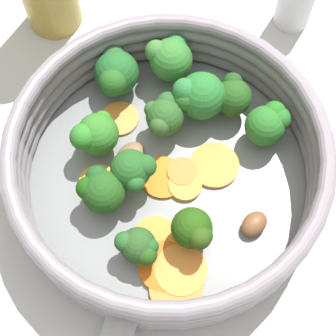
{
  "coord_description": "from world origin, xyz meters",
  "views": [
    {
      "loc": [
        -0.17,
        0.13,
        0.5
      ],
      "look_at": [
        0.0,
        0.0,
        0.03
      ],
      "focal_mm": 60.0,
      "sensor_mm": 36.0,
      "label": 1
    }
  ],
  "objects_px": {
    "broccoli_floret_2": "(164,116)",
    "broccoli_floret_8": "(230,96)",
    "broccoli_floret_3": "(170,58)",
    "broccoli_floret_6": "(138,247)",
    "carrot_slice_8": "(181,270)",
    "mushroom_piece_1": "(130,156)",
    "carrot_slice_4": "(99,184)",
    "carrot_slice_6": "(214,165)",
    "broccoli_floret_0": "(100,190)",
    "carrot_slice_5": "(165,267)",
    "broccoli_floret_5": "(116,73)",
    "carrot_slice_1": "(176,289)",
    "carrot_slice_2": "(182,172)",
    "broccoli_floret_9": "(198,96)",
    "broccoli_floret_4": "(96,134)",
    "carrot_slice_3": "(119,119)",
    "skillet": "(168,178)",
    "broccoli_floret_10": "(133,171)",
    "broccoli_floret_1": "(194,230)",
    "carrot_slice_7": "(163,178)",
    "mushroom_piece_0": "(254,224)",
    "carrot_slice_0": "(156,239)",
    "broccoli_floret_7": "(268,123)"
  },
  "relations": [
    {
      "from": "mushroom_piece_1",
      "to": "carrot_slice_4",
      "type": "bearing_deg",
      "value": 94.4
    },
    {
      "from": "carrot_slice_6",
      "to": "skillet",
      "type": "bearing_deg",
      "value": 62.73
    },
    {
      "from": "carrot_slice_5",
      "to": "broccoli_floret_6",
      "type": "distance_m",
      "value": 0.03
    },
    {
      "from": "carrot_slice_2",
      "to": "carrot_slice_6",
      "type": "xyz_separation_m",
      "value": [
        -0.01,
        -0.03,
        -0.0
      ]
    },
    {
      "from": "skillet",
      "to": "broccoli_floret_9",
      "type": "height_order",
      "value": "broccoli_floret_9"
    },
    {
      "from": "carrot_slice_3",
      "to": "carrot_slice_6",
      "type": "height_order",
      "value": "same"
    },
    {
      "from": "broccoli_floret_5",
      "to": "mushroom_piece_0",
      "type": "bearing_deg",
      "value": -177.61
    },
    {
      "from": "carrot_slice_4",
      "to": "broccoli_floret_9",
      "type": "distance_m",
      "value": 0.12
    },
    {
      "from": "carrot_slice_0",
      "to": "broccoli_floret_10",
      "type": "bearing_deg",
      "value": -18.38
    },
    {
      "from": "carrot_slice_4",
      "to": "broccoli_floret_6",
      "type": "xyz_separation_m",
      "value": [
        -0.08,
        0.01,
        0.02
      ]
    },
    {
      "from": "broccoli_floret_4",
      "to": "mushroom_piece_0",
      "type": "bearing_deg",
      "value": -157.74
    },
    {
      "from": "broccoli_floret_8",
      "to": "broccoli_floret_10",
      "type": "xyz_separation_m",
      "value": [
        -0.01,
        0.12,
        0.0
      ]
    },
    {
      "from": "carrot_slice_2",
      "to": "carrot_slice_4",
      "type": "relative_size",
      "value": 0.76
    },
    {
      "from": "carrot_slice_5",
      "to": "broccoli_floret_10",
      "type": "xyz_separation_m",
      "value": [
        0.08,
        -0.03,
        0.03
      ]
    },
    {
      "from": "carrot_slice_4",
      "to": "broccoli_floret_1",
      "type": "distance_m",
      "value": 0.11
    },
    {
      "from": "carrot_slice_8",
      "to": "mushroom_piece_1",
      "type": "xyz_separation_m",
      "value": [
        0.12,
        -0.03,
        0.0
      ]
    },
    {
      "from": "carrot_slice_0",
      "to": "carrot_slice_3",
      "type": "distance_m",
      "value": 0.13
    },
    {
      "from": "broccoli_floret_1",
      "to": "broccoli_floret_6",
      "type": "distance_m",
      "value": 0.05
    },
    {
      "from": "carrot_slice_4",
      "to": "carrot_slice_8",
      "type": "xyz_separation_m",
      "value": [
        -0.11,
        -0.01,
        0.0
      ]
    },
    {
      "from": "carrot_slice_3",
      "to": "carrot_slice_8",
      "type": "height_order",
      "value": "carrot_slice_8"
    },
    {
      "from": "carrot_slice_2",
      "to": "broccoli_floret_4",
      "type": "distance_m",
      "value": 0.09
    },
    {
      "from": "carrot_slice_8",
      "to": "broccoli_floret_2",
      "type": "height_order",
      "value": "broccoli_floret_2"
    },
    {
      "from": "carrot_slice_6",
      "to": "broccoli_floret_0",
      "type": "bearing_deg",
      "value": 70.5
    },
    {
      "from": "carrot_slice_7",
      "to": "broccoli_floret_4",
      "type": "distance_m",
      "value": 0.08
    },
    {
      "from": "broccoli_floret_0",
      "to": "carrot_slice_5",
      "type": "bearing_deg",
      "value": -176.23
    },
    {
      "from": "carrot_slice_5",
      "to": "broccoli_floret_5",
      "type": "bearing_deg",
      "value": -24.15
    },
    {
      "from": "broccoli_floret_9",
      "to": "broccoli_floret_5",
      "type": "bearing_deg",
      "value": 31.17
    },
    {
      "from": "broccoli_floret_1",
      "to": "broccoli_floret_3",
      "type": "relative_size",
      "value": 0.87
    },
    {
      "from": "carrot_slice_3",
      "to": "broccoli_floret_5",
      "type": "xyz_separation_m",
      "value": [
        0.03,
        -0.02,
        0.03
      ]
    },
    {
      "from": "skillet",
      "to": "broccoli_floret_9",
      "type": "distance_m",
      "value": 0.08
    },
    {
      "from": "carrot_slice_7",
      "to": "broccoli_floret_4",
      "type": "height_order",
      "value": "broccoli_floret_4"
    },
    {
      "from": "broccoli_floret_1",
      "to": "carrot_slice_4",
      "type": "bearing_deg",
      "value": 19.42
    },
    {
      "from": "broccoli_floret_2",
      "to": "broccoli_floret_5",
      "type": "height_order",
      "value": "broccoli_floret_5"
    },
    {
      "from": "broccoli_floret_2",
      "to": "broccoli_floret_6",
      "type": "height_order",
      "value": "broccoli_floret_2"
    },
    {
      "from": "skillet",
      "to": "broccoli_floret_7",
      "type": "xyz_separation_m",
      "value": [
        -0.03,
        -0.1,
        0.04
      ]
    },
    {
      "from": "carrot_slice_4",
      "to": "carrot_slice_8",
      "type": "distance_m",
      "value": 0.11
    },
    {
      "from": "carrot_slice_6",
      "to": "broccoli_floret_1",
      "type": "relative_size",
      "value": 1.03
    },
    {
      "from": "broccoli_floret_5",
      "to": "carrot_slice_8",
      "type": "bearing_deg",
      "value": 159.6
    },
    {
      "from": "carrot_slice_0",
      "to": "carrot_slice_2",
      "type": "xyz_separation_m",
      "value": [
        0.04,
        -0.06,
        0.0
      ]
    },
    {
      "from": "carrot_slice_2",
      "to": "broccoli_floret_4",
      "type": "bearing_deg",
      "value": 32.57
    },
    {
      "from": "broccoli_floret_6",
      "to": "carrot_slice_7",
      "type": "bearing_deg",
      "value": -54.42
    },
    {
      "from": "broccoli_floret_3",
      "to": "broccoli_floret_6",
      "type": "bearing_deg",
      "value": 133.15
    },
    {
      "from": "skillet",
      "to": "broccoli_floret_2",
      "type": "relative_size",
      "value": 6.04
    },
    {
      "from": "carrot_slice_3",
      "to": "broccoli_floret_3",
      "type": "relative_size",
      "value": 0.72
    },
    {
      "from": "carrot_slice_2",
      "to": "broccoli_floret_1",
      "type": "relative_size",
      "value": 0.64
    },
    {
      "from": "broccoli_floret_10",
      "to": "carrot_slice_6",
      "type": "bearing_deg",
      "value": -114.86
    },
    {
      "from": "broccoli_floret_5",
      "to": "carrot_slice_1",
      "type": "bearing_deg",
      "value": 157.18
    },
    {
      "from": "carrot_slice_5",
      "to": "carrot_slice_0",
      "type": "bearing_deg",
      "value": -20.87
    },
    {
      "from": "broccoli_floret_8",
      "to": "broccoli_floret_1",
      "type": "bearing_deg",
      "value": 125.71
    },
    {
      "from": "broccoli_floret_2",
      "to": "broccoli_floret_8",
      "type": "height_order",
      "value": "same"
    }
  ]
}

